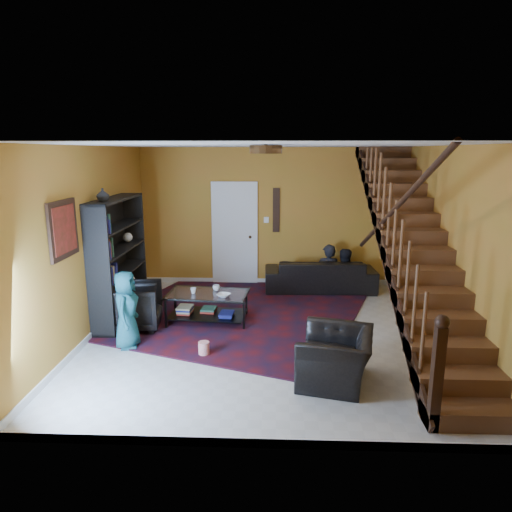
{
  "coord_description": "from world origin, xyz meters",
  "views": [
    {
      "loc": [
        0.11,
        -6.51,
        2.72
      ],
      "look_at": [
        -0.17,
        0.4,
        1.13
      ],
      "focal_mm": 32.0,
      "sensor_mm": 36.0,
      "label": 1
    }
  ],
  "objects": [
    {
      "name": "floor",
      "position": [
        0.0,
        0.0,
        0.0
      ],
      "size": [
        5.5,
        5.5,
        0.0
      ],
      "primitive_type": "plane",
      "color": "beige",
      "rests_on": "ground"
    },
    {
      "name": "room",
      "position": [
        -1.33,
        1.33,
        0.05
      ],
      "size": [
        5.5,
        5.5,
        5.5
      ],
      "color": "#BE702A",
      "rests_on": "ground"
    },
    {
      "name": "staircase",
      "position": [
        2.12,
        -0.0,
        1.4
      ],
      "size": [
        0.95,
        5.02,
        3.18
      ],
      "color": "brown",
      "rests_on": "floor"
    },
    {
      "name": "bookshelf",
      "position": [
        -2.4,
        0.6,
        0.96
      ],
      "size": [
        0.35,
        1.8,
        2.0
      ],
      "color": "black",
      "rests_on": "floor"
    },
    {
      "name": "door",
      "position": [
        -0.7,
        2.73,
        1.02
      ],
      "size": [
        0.82,
        0.05,
        2.05
      ],
      "primitive_type": "cube",
      "color": "silver",
      "rests_on": "floor"
    },
    {
      "name": "framed_picture",
      "position": [
        -2.57,
        -0.9,
        1.75
      ],
      "size": [
        0.04,
        0.74,
        0.74
      ],
      "primitive_type": "cube",
      "color": "maroon",
      "rests_on": "room"
    },
    {
      "name": "wall_hanging",
      "position": [
        0.15,
        2.73,
        1.55
      ],
      "size": [
        0.14,
        0.03,
        0.9
      ],
      "primitive_type": "cube",
      "color": "black",
      "rests_on": "room"
    },
    {
      "name": "ceiling_fixture",
      "position": [
        0.0,
        -0.8,
        2.74
      ],
      "size": [
        0.4,
        0.4,
        0.1
      ],
      "primitive_type": "cylinder",
      "color": "#3F2814",
      "rests_on": "room"
    },
    {
      "name": "rug",
      "position": [
        -0.42,
        1.14,
        0.01
      ],
      "size": [
        5.12,
        5.45,
        0.02
      ],
      "primitive_type": "cube",
      "rotation": [
        0.0,
        0.0,
        -0.34
      ],
      "color": "#440C10",
      "rests_on": "floor"
    },
    {
      "name": "sofa",
      "position": [
        1.03,
        2.3,
        0.32
      ],
      "size": [
        2.19,
        0.9,
        0.63
      ],
      "primitive_type": "imported",
      "rotation": [
        0.0,
        0.0,
        3.17
      ],
      "color": "black",
      "rests_on": "floor"
    },
    {
      "name": "armchair_left",
      "position": [
        -2.05,
        0.16,
        0.36
      ],
      "size": [
        0.88,
        0.86,
        0.72
      ],
      "primitive_type": "imported",
      "rotation": [
        0.0,
        0.0,
        1.69
      ],
      "color": "black",
      "rests_on": "floor"
    },
    {
      "name": "armchair_right",
      "position": [
        0.86,
        -1.43,
        0.31
      ],
      "size": [
        1.03,
        1.13,
        0.62
      ],
      "primitive_type": "imported",
      "rotation": [
        0.0,
        0.0,
        -1.8
      ],
      "color": "black",
      "rests_on": "floor"
    },
    {
      "name": "person_adult_a",
      "position": [
        1.19,
        2.35,
        0.24
      ],
      "size": [
        0.5,
        0.33,
        1.38
      ],
      "primitive_type": "imported",
      "rotation": [
        0.0,
        0.0,
        3.14
      ],
      "color": "black",
      "rests_on": "sofa"
    },
    {
      "name": "person_adult_b",
      "position": [
        1.5,
        2.35,
        0.19
      ],
      "size": [
        0.64,
        0.51,
        1.29
      ],
      "primitive_type": "imported",
      "rotation": [
        0.0,
        0.0,
        3.17
      ],
      "color": "black",
      "rests_on": "sofa"
    },
    {
      "name": "person_child",
      "position": [
        -1.95,
        -0.54,
        0.56
      ],
      "size": [
        0.38,
        0.56,
        1.11
      ],
      "primitive_type": "imported",
      "rotation": [
        0.0,
        0.0,
        1.61
      ],
      "color": "#1A5563",
      "rests_on": "armchair_left"
    },
    {
      "name": "coffee_table",
      "position": [
        -0.96,
        0.48,
        0.28
      ],
      "size": [
        1.35,
        0.87,
        0.49
      ],
      "rotation": [
        0.0,
        0.0,
        -0.1
      ],
      "color": "black",
      "rests_on": "floor"
    },
    {
      "name": "cup_a",
      "position": [
        -0.83,
        0.63,
        0.53
      ],
      "size": [
        0.12,
        0.12,
        0.09
      ],
      "primitive_type": "imported",
      "rotation": [
        0.0,
        0.0,
        0.03
      ],
      "color": "#999999",
      "rests_on": "coffee_table"
    },
    {
      "name": "cup_b",
      "position": [
        -1.18,
        0.45,
        0.53
      ],
      "size": [
        0.1,
        0.1,
        0.09
      ],
      "primitive_type": "imported",
      "rotation": [
        0.0,
        0.0,
        -0.08
      ],
      "color": "#999999",
      "rests_on": "coffee_table"
    },
    {
      "name": "bowl",
      "position": [
        -0.67,
        0.29,
        0.51
      ],
      "size": [
        0.27,
        0.27,
        0.05
      ],
      "primitive_type": "imported",
      "rotation": [
        0.0,
        0.0,
        -0.4
      ],
      "color": "#999999",
      "rests_on": "coffee_table"
    },
    {
      "name": "vase",
      "position": [
        -2.41,
        0.1,
        2.1
      ],
      "size": [
        0.18,
        0.18,
        0.19
      ],
      "primitive_type": "imported",
      "color": "#999999",
      "rests_on": "bookshelf"
    },
    {
      "name": "popcorn_bucket",
      "position": [
        -0.83,
        -0.78,
        0.11
      ],
      "size": [
        0.19,
        0.19,
        0.17
      ],
      "primitive_type": "cylinder",
      "rotation": [
        0.0,
        0.0,
        -0.32
      ],
      "color": "red",
      "rests_on": "rug"
    }
  ]
}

